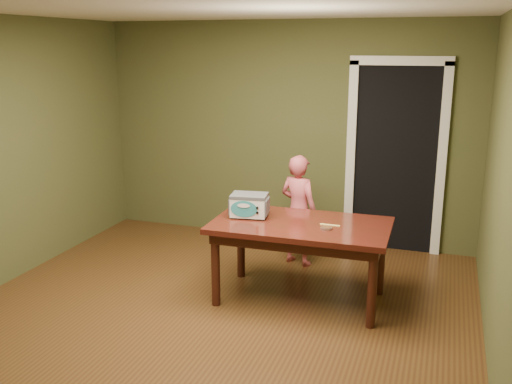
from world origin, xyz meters
The scene contains 8 objects.
floor centered at (0.00, 0.00, 0.00)m, with size 5.00×5.00×0.00m, color #513417.
room_shell centered at (0.00, 0.00, 1.71)m, with size 4.52×5.02×2.61m.
doorway centered at (1.30, 2.78, 1.06)m, with size 1.10×0.66×2.25m.
dining_table centered at (0.64, 0.80, 0.65)m, with size 1.61×0.93×0.75m.
toy_oven centered at (0.13, 0.83, 0.87)m, with size 0.38×0.29×0.22m.
baking_pan centered at (0.90, 0.69, 0.76)m, with size 0.10×0.10×0.02m.
spatula centered at (0.90, 0.81, 0.75)m, with size 0.18×0.03×0.01m, color #F1CF68.
child centered at (0.39, 1.69, 0.60)m, with size 0.44×0.29×1.20m, color #CF555E.
Camera 1 is at (1.83, -4.00, 2.32)m, focal length 40.00 mm.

